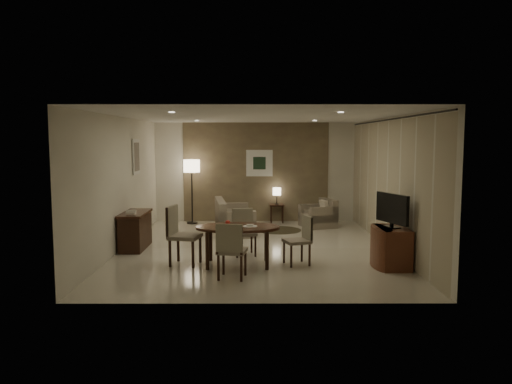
{
  "coord_description": "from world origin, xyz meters",
  "views": [
    {
      "loc": [
        -0.02,
        -10.13,
        2.24
      ],
      "look_at": [
        0.0,
        0.2,
        1.15
      ],
      "focal_mm": 35.0,
      "sensor_mm": 36.0,
      "label": 1
    }
  ],
  "objects_px": {
    "dining_table": "(238,246)",
    "chair_far": "(244,233)",
    "chair_left": "(185,236)",
    "chair_right": "(297,240)",
    "tv_cabinet": "(392,247)",
    "chair_near": "(232,250)",
    "floor_lamp": "(192,192)",
    "armchair": "(318,213)",
    "console_desk": "(135,230)",
    "sofa": "(234,216)",
    "side_table": "(277,213)"
  },
  "relations": [
    {
      "from": "floor_lamp",
      "to": "armchair",
      "type": "bearing_deg",
      "value": -9.45
    },
    {
      "from": "dining_table",
      "to": "chair_near",
      "type": "xyz_separation_m",
      "value": [
        -0.06,
        -0.83,
        0.11
      ]
    },
    {
      "from": "chair_near",
      "to": "chair_left",
      "type": "xyz_separation_m",
      "value": [
        -0.88,
        0.87,
        0.07
      ]
    },
    {
      "from": "sofa",
      "to": "side_table",
      "type": "relative_size",
      "value": 3.42
    },
    {
      "from": "dining_table",
      "to": "sofa",
      "type": "bearing_deg",
      "value": 93.47
    },
    {
      "from": "side_table",
      "to": "armchair",
      "type": "bearing_deg",
      "value": -34.74
    },
    {
      "from": "console_desk",
      "to": "chair_right",
      "type": "distance_m",
      "value": 3.49
    },
    {
      "from": "console_desk",
      "to": "sofa",
      "type": "height_order",
      "value": "sofa"
    },
    {
      "from": "dining_table",
      "to": "chair_right",
      "type": "bearing_deg",
      "value": 2.5
    },
    {
      "from": "chair_far",
      "to": "console_desk",
      "type": "bearing_deg",
      "value": 152.32
    },
    {
      "from": "console_desk",
      "to": "sofa",
      "type": "xyz_separation_m",
      "value": [
        1.97,
        1.79,
        0.02
      ]
    },
    {
      "from": "console_desk",
      "to": "tv_cabinet",
      "type": "relative_size",
      "value": 1.33
    },
    {
      "from": "tv_cabinet",
      "to": "dining_table",
      "type": "xyz_separation_m",
      "value": [
        -2.73,
        0.11,
        0.0
      ]
    },
    {
      "from": "chair_right",
      "to": "chair_left",
      "type": "bearing_deg",
      "value": -107.52
    },
    {
      "from": "dining_table",
      "to": "side_table",
      "type": "relative_size",
      "value": 3.02
    },
    {
      "from": "console_desk",
      "to": "tv_cabinet",
      "type": "distance_m",
      "value": 5.11
    },
    {
      "from": "chair_left",
      "to": "chair_right",
      "type": "height_order",
      "value": "chair_left"
    },
    {
      "from": "chair_left",
      "to": "sofa",
      "type": "height_order",
      "value": "chair_left"
    },
    {
      "from": "tv_cabinet",
      "to": "chair_near",
      "type": "bearing_deg",
      "value": -165.45
    },
    {
      "from": "chair_near",
      "to": "sofa",
      "type": "xyz_separation_m",
      "value": [
        -0.13,
        4.01,
        -0.06
      ]
    },
    {
      "from": "dining_table",
      "to": "chair_left",
      "type": "bearing_deg",
      "value": 177.73
    },
    {
      "from": "chair_near",
      "to": "tv_cabinet",
      "type": "bearing_deg",
      "value": -156.51
    },
    {
      "from": "tv_cabinet",
      "to": "chair_far",
      "type": "height_order",
      "value": "chair_far"
    },
    {
      "from": "console_desk",
      "to": "chair_near",
      "type": "bearing_deg",
      "value": -46.68
    },
    {
      "from": "dining_table",
      "to": "sofa",
      "type": "relative_size",
      "value": 0.88
    },
    {
      "from": "chair_far",
      "to": "chair_right",
      "type": "relative_size",
      "value": 1.02
    },
    {
      "from": "chair_far",
      "to": "chair_near",
      "type": "bearing_deg",
      "value": -108.32
    },
    {
      "from": "console_desk",
      "to": "chair_near",
      "type": "distance_m",
      "value": 3.06
    },
    {
      "from": "chair_far",
      "to": "chair_left",
      "type": "bearing_deg",
      "value": -157.27
    },
    {
      "from": "tv_cabinet",
      "to": "side_table",
      "type": "relative_size",
      "value": 1.82
    },
    {
      "from": "tv_cabinet",
      "to": "chair_near",
      "type": "relative_size",
      "value": 0.98
    },
    {
      "from": "console_desk",
      "to": "floor_lamp",
      "type": "bearing_deg",
      "value": 75.7
    },
    {
      "from": "dining_table",
      "to": "chair_far",
      "type": "relative_size",
      "value": 1.68
    },
    {
      "from": "dining_table",
      "to": "chair_left",
      "type": "distance_m",
      "value": 0.96
    },
    {
      "from": "chair_far",
      "to": "side_table",
      "type": "bearing_deg",
      "value": 65.95
    },
    {
      "from": "console_desk",
      "to": "chair_right",
      "type": "bearing_deg",
      "value": -22.67
    },
    {
      "from": "dining_table",
      "to": "chair_right",
      "type": "xyz_separation_m",
      "value": [
        1.06,
        0.05,
        0.09
      ]
    },
    {
      "from": "dining_table",
      "to": "chair_far",
      "type": "distance_m",
      "value": 0.78
    },
    {
      "from": "side_table",
      "to": "chair_far",
      "type": "bearing_deg",
      "value": -101.64
    },
    {
      "from": "chair_right",
      "to": "side_table",
      "type": "bearing_deg",
      "value": 164.19
    },
    {
      "from": "sofa",
      "to": "armchair",
      "type": "xyz_separation_m",
      "value": [
        2.12,
        0.75,
        -0.04
      ]
    },
    {
      "from": "dining_table",
      "to": "armchair",
      "type": "distance_m",
      "value": 4.37
    },
    {
      "from": "dining_table",
      "to": "chair_right",
      "type": "relative_size",
      "value": 1.71
    },
    {
      "from": "sofa",
      "to": "floor_lamp",
      "type": "xyz_separation_m",
      "value": [
        -1.18,
        1.3,
        0.45
      ]
    },
    {
      "from": "chair_right",
      "to": "dining_table",
      "type": "bearing_deg",
      "value": -105.27
    },
    {
      "from": "chair_far",
      "to": "tv_cabinet",
      "type": "bearing_deg",
      "value": -30.99
    },
    {
      "from": "chair_right",
      "to": "armchair",
      "type": "relative_size",
      "value": 1.09
    },
    {
      "from": "chair_near",
      "to": "floor_lamp",
      "type": "height_order",
      "value": "floor_lamp"
    },
    {
      "from": "chair_near",
      "to": "side_table",
      "type": "bearing_deg",
      "value": -91.03
    },
    {
      "from": "chair_far",
      "to": "sofa",
      "type": "bearing_deg",
      "value": 84.58
    }
  ]
}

